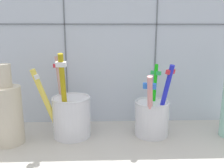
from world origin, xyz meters
The scene contains 5 objects.
counter_slab centered at (0.00, 0.00, 1.00)cm, with size 64.00×22.00×2.00cm, color #BCB7AD.
tile_wall_back centered at (0.00, 12.00, 22.50)cm, with size 64.00×2.20×45.00cm.
toothbrush_cup_left centered at (-8.86, 2.87, 6.85)cm, with size 11.62×9.67×18.30cm.
toothbrush_cup_right centered at (8.67, 2.82, 6.32)cm, with size 7.52×8.94×15.93cm.
ceramic_vase centered at (-20.96, 0.13, 8.55)cm, with size 5.94×5.94×16.12cm.
Camera 1 is at (-1.60, -44.26, 23.88)cm, focal length 37.15 mm.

